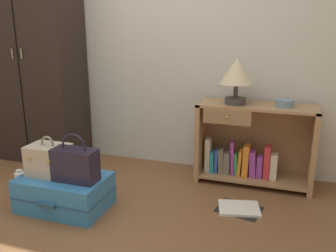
# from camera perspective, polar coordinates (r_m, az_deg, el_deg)

# --- Properties ---
(ground_plane) EXTENTS (9.00, 9.00, 0.00)m
(ground_plane) POSITION_cam_1_polar(r_m,az_deg,el_deg) (2.43, -15.10, -17.11)
(ground_plane) COLOR brown
(back_wall) EXTENTS (6.40, 0.10, 2.60)m
(back_wall) POSITION_cam_1_polar(r_m,az_deg,el_deg) (3.39, -2.21, 15.76)
(back_wall) COLOR beige
(back_wall) RESTS_ON ground_plane
(wardrobe) EXTENTS (0.87, 0.47, 2.12)m
(wardrobe) POSITION_cam_1_polar(r_m,az_deg,el_deg) (3.70, -20.61, 11.03)
(wardrobe) COLOR black
(wardrobe) RESTS_ON ground_plane
(bookshelf) EXTENTS (0.95, 0.37, 0.68)m
(bookshelf) POSITION_cam_1_polar(r_m,az_deg,el_deg) (3.09, 13.12, -3.07)
(bookshelf) COLOR #A37A51
(bookshelf) RESTS_ON ground_plane
(table_lamp) EXTENTS (0.27, 0.27, 0.37)m
(table_lamp) POSITION_cam_1_polar(r_m,az_deg,el_deg) (2.94, 10.91, 8.23)
(table_lamp) COLOR #3D3838
(table_lamp) RESTS_ON bookshelf
(bowl) EXTENTS (0.15, 0.15, 0.06)m
(bowl) POSITION_cam_1_polar(r_m,az_deg,el_deg) (2.97, 18.18, 3.49)
(bowl) COLOR slate
(bowl) RESTS_ON bookshelf
(suitcase_large) EXTENTS (0.63, 0.44, 0.25)m
(suitcase_large) POSITION_cam_1_polar(r_m,az_deg,el_deg) (2.76, -16.18, -10.11)
(suitcase_large) COLOR teal
(suitcase_large) RESTS_ON ground_plane
(train_case) EXTENTS (0.29, 0.22, 0.29)m
(train_case) POSITION_cam_1_polar(r_m,az_deg,el_deg) (2.73, -18.50, -5.14)
(train_case) COLOR #B7A88E
(train_case) RESTS_ON suitcase_large
(handbag) EXTENTS (0.31, 0.15, 0.34)m
(handbag) POSITION_cam_1_polar(r_m,az_deg,el_deg) (2.57, -14.63, -5.93)
(handbag) COLOR #231E2D
(handbag) RESTS_ON suitcase_large
(bottle) EXTENTS (0.08, 0.08, 0.20)m
(bottle) POSITION_cam_1_polar(r_m,az_deg,el_deg) (3.10, -22.52, -8.37)
(bottle) COLOR white
(bottle) RESTS_ON ground_plane
(open_book_on_floor) EXTENTS (0.35, 0.30, 0.02)m
(open_book_on_floor) POSITION_cam_1_polar(r_m,az_deg,el_deg) (2.73, 11.29, -12.80)
(open_book_on_floor) COLOR white
(open_book_on_floor) RESTS_ON ground_plane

